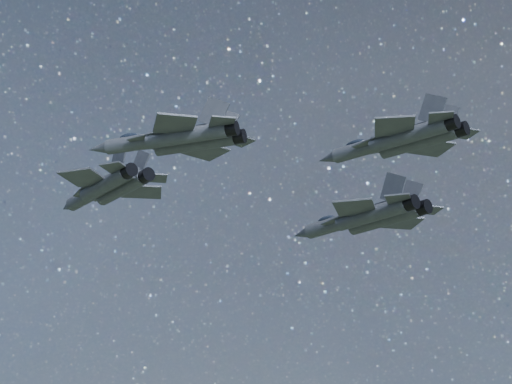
% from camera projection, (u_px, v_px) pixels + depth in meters
% --- Properties ---
extents(jet_lead, '(17.48, 11.49, 4.49)m').
position_uv_depth(jet_lead, '(107.00, 187.00, 90.70)').
color(jet_lead, '#363B44').
extents(jet_left, '(19.98, 13.38, 5.06)m').
position_uv_depth(jet_left, '(368.00, 217.00, 97.18)').
color(jet_left, '#363B44').
extents(jet_right, '(16.09, 11.21, 4.05)m').
position_uv_depth(jet_right, '(178.00, 139.00, 76.87)').
color(jet_right, '#363B44').
extents(jet_slot, '(15.83, 10.86, 3.97)m').
position_uv_depth(jet_slot, '(401.00, 139.00, 76.64)').
color(jet_slot, '#363B44').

